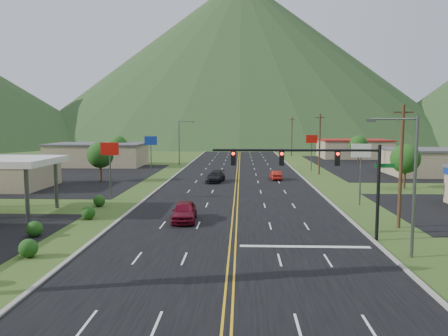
{
  "coord_description": "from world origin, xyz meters",
  "views": [
    {
      "loc": [
        0.58,
        -17.64,
        8.58
      ],
      "look_at": [
        -0.98,
        21.5,
        4.5
      ],
      "focal_mm": 35.0,
      "sensor_mm": 36.0,
      "label": 1
    }
  ],
  "objects_px": {
    "car_red_near": "(184,212)",
    "car_red_far": "(276,175)",
    "traffic_signal": "(323,168)",
    "car_dark_mid": "(215,177)",
    "streetlight_west": "(181,140)",
    "streetlight_east": "(410,177)"
  },
  "relations": [
    {
      "from": "car_red_near",
      "to": "car_dark_mid",
      "type": "distance_m",
      "value": 25.25
    },
    {
      "from": "traffic_signal",
      "to": "car_red_far",
      "type": "xyz_separation_m",
      "value": [
        -0.71,
        33.81,
        -4.66
      ]
    },
    {
      "from": "traffic_signal",
      "to": "streetlight_east",
      "type": "relative_size",
      "value": 1.46
    },
    {
      "from": "car_dark_mid",
      "to": "car_red_far",
      "type": "xyz_separation_m",
      "value": [
        8.91,
        3.07,
        -0.09
      ]
    },
    {
      "from": "streetlight_west",
      "to": "car_red_far",
      "type": "distance_m",
      "value": 28.59
    },
    {
      "from": "traffic_signal",
      "to": "car_red_near",
      "type": "height_order",
      "value": "traffic_signal"
    },
    {
      "from": "car_red_near",
      "to": "car_dark_mid",
      "type": "relative_size",
      "value": 0.97
    },
    {
      "from": "car_red_near",
      "to": "streetlight_west",
      "type": "bearing_deg",
      "value": 95.4
    },
    {
      "from": "streetlight_east",
      "to": "car_red_near",
      "type": "height_order",
      "value": "streetlight_east"
    },
    {
      "from": "streetlight_west",
      "to": "car_dark_mid",
      "type": "bearing_deg",
      "value": -71.33
    },
    {
      "from": "traffic_signal",
      "to": "car_dark_mid",
      "type": "bearing_deg",
      "value": 107.39
    },
    {
      "from": "traffic_signal",
      "to": "streetlight_east",
      "type": "bearing_deg",
      "value": -40.39
    },
    {
      "from": "streetlight_east",
      "to": "car_dark_mid",
      "type": "height_order",
      "value": "streetlight_east"
    },
    {
      "from": "streetlight_west",
      "to": "car_dark_mid",
      "type": "distance_m",
      "value": 27.03
    },
    {
      "from": "car_red_near",
      "to": "traffic_signal",
      "type": "bearing_deg",
      "value": -29.87
    },
    {
      "from": "streetlight_east",
      "to": "car_red_far",
      "type": "bearing_deg",
      "value": 98.14
    },
    {
      "from": "car_red_far",
      "to": "car_red_near",
      "type": "bearing_deg",
      "value": 66.32
    },
    {
      "from": "streetlight_east",
      "to": "car_red_near",
      "type": "xyz_separation_m",
      "value": [
        -15.54,
        9.52,
        -4.33
      ]
    },
    {
      "from": "car_red_near",
      "to": "car_red_far",
      "type": "bearing_deg",
      "value": 67.44
    },
    {
      "from": "traffic_signal",
      "to": "car_dark_mid",
      "type": "height_order",
      "value": "traffic_signal"
    },
    {
      "from": "streetlight_east",
      "to": "streetlight_west",
      "type": "bearing_deg",
      "value": 110.86
    },
    {
      "from": "traffic_signal",
      "to": "streetlight_east",
      "type": "xyz_separation_m",
      "value": [
        4.7,
        -4.0,
        -0.15
      ]
    }
  ]
}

